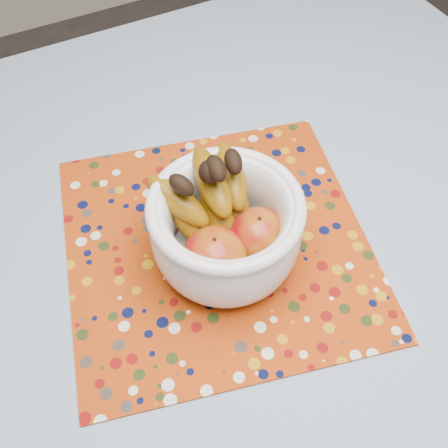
# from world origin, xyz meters

# --- Properties ---
(table) EXTENTS (1.20, 1.20, 0.75)m
(table) POSITION_xyz_m (0.00, 0.00, 0.67)
(table) COLOR brown
(table) RESTS_ON ground
(tablecloth) EXTENTS (1.32, 1.32, 0.01)m
(tablecloth) POSITION_xyz_m (0.00, 0.00, 0.76)
(tablecloth) COLOR slate
(tablecloth) RESTS_ON table
(placemat) EXTENTS (0.54, 0.54, 0.00)m
(placemat) POSITION_xyz_m (-0.07, 0.05, 0.76)
(placemat) COLOR #9B3108
(placemat) RESTS_ON tablecloth
(fruit_bowl) EXTENTS (0.23, 0.22, 0.18)m
(fruit_bowl) POSITION_xyz_m (-0.08, 0.03, 0.84)
(fruit_bowl) COLOR white
(fruit_bowl) RESTS_ON placemat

